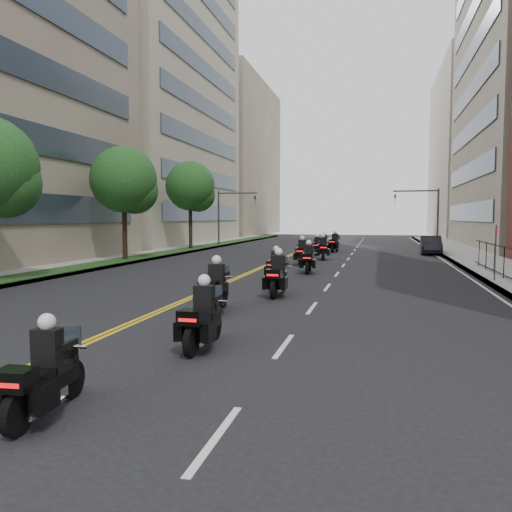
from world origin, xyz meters
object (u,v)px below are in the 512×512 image
Objects in this scene: motorcycle_2 at (215,290)px; parked_sedan at (431,245)px; motorcycle_5 at (308,260)px; motorcycle_0 at (44,377)px; motorcycle_3 at (278,277)px; motorcycle_8 at (317,247)px; motorcycle_6 at (302,253)px; motorcycle_9 at (335,244)px; motorcycle_4 at (275,267)px; motorcycle_10 at (324,242)px; motorcycle_1 at (202,320)px; motorcycle_7 at (323,249)px.

motorcycle_2 is 29.24m from parked_sedan.
motorcycle_0 is at bearing -96.52° from motorcycle_5.
motorcycle_8 is at bearing 92.51° from motorcycle_3.
motorcycle_2 is 0.98× the size of motorcycle_6.
motorcycle_2 is 0.99× the size of motorcycle_3.
motorcycle_9 is 7.79m from parked_sedan.
motorcycle_2 is at bearing -91.36° from motorcycle_8.
motorcycle_0 is 0.95× the size of motorcycle_4.
motorcycle_1 is at bearing -85.70° from motorcycle_10.
motorcycle_4 is 21.40m from parked_sedan.
motorcycle_4 is at bearing 84.47° from motorcycle_0.
motorcycle_2 is at bearing -91.68° from motorcycle_6.
motorcycle_10 is (-1.19, 11.88, -0.10)m from motorcycle_7.
motorcycle_3 is at bearing -93.60° from motorcycle_5.
motorcycle_0 is 1.00× the size of motorcycle_10.
motorcycle_0 is at bearing -101.68° from parked_sedan.
motorcycle_7 is at bearing 83.91° from motorcycle_2.
motorcycle_1 is 0.94× the size of motorcycle_2.
motorcycle_6 reaches higher than motorcycle_3.
motorcycle_0 is 40.86m from motorcycle_10.
motorcycle_5 is (1.09, 3.51, 0.05)m from motorcycle_4.
motorcycle_5 is at bearing 80.78° from motorcycle_2.
motorcycle_8 is at bearing -85.60° from motorcycle_10.
motorcycle_5 is at bearing -77.98° from motorcycle_6.
motorcycle_6 is 1.17× the size of motorcycle_10.
motorcycle_0 is 0.85× the size of motorcycle_3.
motorcycle_3 is at bearing -88.01° from motorcycle_8.
motorcycle_3 is at bearing -84.89° from motorcycle_10.
motorcycle_4 is at bearing -85.68° from motorcycle_9.
motorcycle_9 is at bearing 87.73° from motorcycle_4.
motorcycle_4 is 0.88× the size of motorcycle_9.
motorcycle_6 is (0.04, 8.14, 0.08)m from motorcycle_4.
motorcycle_7 is at bearing 90.03° from motorcycle_3.
motorcycle_6 is at bearing 84.48° from motorcycle_0.
motorcycle_10 is (-0.30, 15.93, -0.11)m from motorcycle_6.
motorcycle_0 is 0.94× the size of motorcycle_8.
parked_sedan is (8.81, 11.35, 0.02)m from motorcycle_6.
motorcycle_1 is at bearing -91.50° from motorcycle_3.
motorcycle_1 is at bearing -93.98° from motorcycle_5.
motorcycle_1 is 7.91m from motorcycle_3.
motorcycle_9 is 1.19× the size of motorcycle_10.
parked_sedan is (9.10, -4.58, 0.13)m from motorcycle_10.
motorcycle_10 is at bearing 90.28° from motorcycle_6.
motorcycle_4 is at bearing 93.63° from motorcycle_1.
motorcycle_2 is 16.45m from motorcycle_6.
motorcycle_4 is at bearing -110.47° from motorcycle_5.
parked_sedan is (7.97, 32.00, 0.08)m from motorcycle_1.
motorcycle_3 is 1.10× the size of motorcycle_8.
motorcycle_1 is 0.51× the size of parked_sedan.
motorcycle_7 reaches higher than motorcycle_8.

